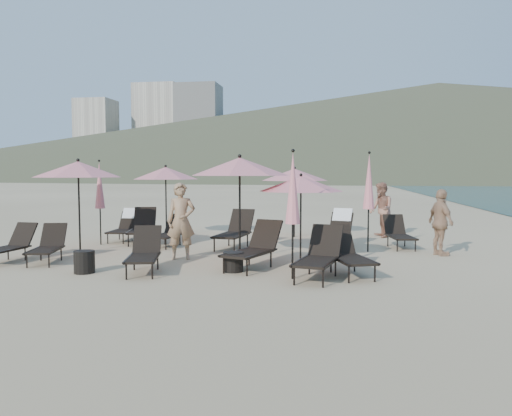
% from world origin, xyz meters
% --- Properties ---
extents(ground, '(800.00, 800.00, 0.00)m').
position_xyz_m(ground, '(0.00, 0.00, 0.00)').
color(ground, '#D6BA8C').
rests_on(ground, ground).
extents(volcanic_headland, '(690.00, 690.00, 55.00)m').
position_xyz_m(volcanic_headland, '(71.37, 302.62, 26.49)').
color(volcanic_headland, brown).
rests_on(volcanic_headland, ground).
extents(hotel_skyline, '(109.00, 82.00, 55.00)m').
position_xyz_m(hotel_skyline, '(-93.62, 271.21, 24.18)').
color(hotel_skyline, beige).
rests_on(hotel_skyline, ground).
extents(lounger_0, '(0.67, 1.52, 0.85)m').
position_xyz_m(lounger_0, '(-5.47, 0.55, 0.40)').
color(lounger_0, black).
rests_on(lounger_0, ground).
extents(lounger_1, '(0.92, 1.57, 0.85)m').
position_xyz_m(lounger_1, '(-4.56, 0.62, 0.40)').
color(lounger_1, black).
rests_on(lounger_1, ground).
extents(lounger_2, '(0.97, 1.67, 0.90)m').
position_xyz_m(lounger_2, '(-1.94, -0.10, 0.42)').
color(lounger_2, black).
rests_on(lounger_2, ground).
extents(lounger_3, '(1.18, 1.84, 0.99)m').
position_xyz_m(lounger_3, '(0.24, 0.68, 0.46)').
color(lounger_3, black).
rests_on(lounger_3, ground).
extents(lounger_4, '(0.98, 1.80, 0.98)m').
position_xyz_m(lounger_4, '(1.65, -0.10, 0.46)').
color(lounger_4, black).
rests_on(lounger_4, ground).
extents(lounger_5, '(1.14, 1.75, 0.94)m').
position_xyz_m(lounger_5, '(2.20, 0.33, 0.44)').
color(lounger_5, black).
rests_on(lounger_5, ground).
extents(lounger_6, '(0.65, 1.55, 0.95)m').
position_xyz_m(lounger_6, '(-4.40, 4.47, 0.45)').
color(lounger_6, black).
rests_on(lounger_6, ground).
extents(lounger_7, '(1.07, 1.86, 1.01)m').
position_xyz_m(lounger_7, '(-3.66, 4.05, 0.47)').
color(lounger_7, black).
rests_on(lounger_7, ground).
extents(lounger_8, '(0.71, 1.54, 0.86)m').
position_xyz_m(lounger_8, '(-2.66, 3.52, 0.40)').
color(lounger_8, black).
rests_on(lounger_8, ground).
extents(lounger_9, '(0.91, 1.84, 1.02)m').
position_xyz_m(lounger_9, '(-0.78, 3.54, 0.47)').
color(lounger_9, black).
rests_on(lounger_9, ground).
extents(lounger_10, '(0.98, 1.78, 1.05)m').
position_xyz_m(lounger_10, '(2.00, 3.92, 0.50)').
color(lounger_10, black).
rests_on(lounger_10, ground).
extents(lounger_11, '(0.81, 1.58, 0.87)m').
position_xyz_m(lounger_11, '(3.67, 4.26, 0.41)').
color(lounger_11, black).
rests_on(lounger_11, ground).
extents(umbrella_open_0, '(2.25, 2.25, 2.42)m').
position_xyz_m(umbrella_open_0, '(-4.55, 2.07, 2.14)').
color(umbrella_open_0, black).
rests_on(umbrella_open_0, ground).
extents(umbrella_open_1, '(2.30, 2.30, 2.48)m').
position_xyz_m(umbrella_open_1, '(-0.25, 1.53, 2.19)').
color(umbrella_open_1, black).
rests_on(umbrella_open_1, ground).
extents(umbrella_open_2, '(1.89, 1.89, 2.04)m').
position_xyz_m(umbrella_open_2, '(1.18, 1.43, 1.80)').
color(umbrella_open_2, black).
rests_on(umbrella_open_2, ground).
extents(umbrella_open_3, '(2.14, 2.14, 2.31)m').
position_xyz_m(umbrella_open_3, '(-3.41, 5.42, 2.04)').
color(umbrella_open_3, black).
rests_on(umbrella_open_3, ground).
extents(umbrella_open_4, '(2.09, 2.09, 2.25)m').
position_xyz_m(umbrella_open_4, '(0.64, 6.07, 1.99)').
color(umbrella_open_4, black).
rests_on(umbrella_open_4, ground).
extents(umbrella_closed_0, '(0.29, 0.29, 2.50)m').
position_xyz_m(umbrella_closed_0, '(1.15, -0.28, 1.74)').
color(umbrella_closed_0, black).
rests_on(umbrella_closed_0, ground).
extents(umbrella_closed_1, '(0.30, 0.30, 2.61)m').
position_xyz_m(umbrella_closed_1, '(2.79, 3.39, 1.81)').
color(umbrella_closed_1, black).
rests_on(umbrella_closed_1, ground).
extents(umbrella_closed_2, '(0.28, 0.28, 2.43)m').
position_xyz_m(umbrella_closed_2, '(-4.69, 3.47, 1.69)').
color(umbrella_closed_2, black).
rests_on(umbrella_closed_2, ground).
extents(side_table_0, '(0.42, 0.42, 0.46)m').
position_xyz_m(side_table_0, '(-3.11, -0.40, 0.23)').
color(side_table_0, black).
rests_on(side_table_0, ground).
extents(side_table_1, '(0.43, 0.43, 0.41)m').
position_xyz_m(side_table_1, '(-0.13, 0.24, 0.20)').
color(side_table_1, black).
rests_on(side_table_1, ground).
extents(beachgoer_a, '(0.77, 0.62, 1.82)m').
position_xyz_m(beachgoer_a, '(-1.66, 1.53, 0.91)').
color(beachgoer_a, '#9E7956').
rests_on(beachgoer_a, ground).
extents(beachgoer_b, '(0.84, 0.98, 1.76)m').
position_xyz_m(beachgoer_b, '(3.36, 6.46, 0.88)').
color(beachgoer_b, '#AA7057').
rests_on(beachgoer_b, ground).
extents(beachgoer_c, '(0.72, 1.05, 1.65)m').
position_xyz_m(beachgoer_c, '(4.52, 3.07, 0.83)').
color(beachgoer_c, tan).
rests_on(beachgoer_c, ground).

